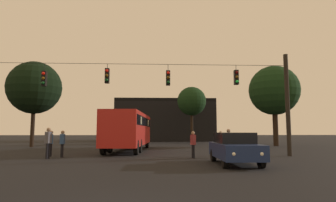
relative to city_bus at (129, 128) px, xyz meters
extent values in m
plane|color=black|center=(1.29, 6.74, -1.87)|extent=(168.00, 168.00, 0.00)
cylinder|color=black|center=(10.72, -5.60, 1.46)|extent=(0.28, 0.28, 6.65)
cylinder|color=black|center=(1.29, -5.60, 4.02)|extent=(18.86, 0.02, 0.02)
cylinder|color=black|center=(-4.91, -5.60, 3.75)|extent=(0.03, 0.03, 0.52)
cube|color=black|center=(-4.91, -5.60, 3.02)|extent=(0.26, 0.32, 0.95)
sphere|color=red|center=(-4.91, -5.78, 3.32)|extent=(0.20, 0.20, 0.20)
sphere|color=#5B3D0C|center=(-4.91, -5.78, 3.02)|extent=(0.20, 0.20, 0.20)
sphere|color=#0C4219|center=(-4.91, -5.78, 2.72)|extent=(0.20, 0.20, 0.20)
cylinder|color=black|center=(-0.97, -5.60, 3.86)|extent=(0.03, 0.03, 0.30)
cube|color=black|center=(-0.97, -5.60, 3.23)|extent=(0.26, 0.32, 0.95)
sphere|color=red|center=(-0.97, -5.78, 3.53)|extent=(0.20, 0.20, 0.20)
sphere|color=#5B3D0C|center=(-0.97, -5.78, 3.23)|extent=(0.20, 0.20, 0.20)
sphere|color=#0C4219|center=(-0.97, -5.78, 2.93)|extent=(0.20, 0.20, 0.20)
cylinder|color=black|center=(2.92, -5.60, 3.81)|extent=(0.03, 0.03, 0.40)
cube|color=black|center=(2.92, -5.60, 3.13)|extent=(0.26, 0.32, 0.95)
sphere|color=red|center=(2.92, -5.78, 3.43)|extent=(0.20, 0.20, 0.20)
sphere|color=#5B3D0C|center=(2.92, -5.78, 3.13)|extent=(0.20, 0.20, 0.20)
sphere|color=#0C4219|center=(2.92, -5.78, 2.83)|extent=(0.20, 0.20, 0.20)
cylinder|color=black|center=(7.38, -5.60, 3.85)|extent=(0.03, 0.03, 0.33)
cube|color=black|center=(7.38, -5.60, 3.21)|extent=(0.26, 0.32, 0.95)
sphere|color=#510A0A|center=(7.38, -5.78, 3.51)|extent=(0.20, 0.20, 0.20)
sphere|color=#5B3D0C|center=(7.38, -5.78, 3.21)|extent=(0.20, 0.20, 0.20)
sphere|color=#1EE04C|center=(7.38, -5.78, 2.91)|extent=(0.20, 0.20, 0.20)
cube|color=#B21E19|center=(0.00, 0.01, -0.12)|extent=(3.19, 11.14, 2.50)
cube|color=black|center=(0.00, 0.01, 0.49)|extent=(3.19, 10.48, 0.70)
cylinder|color=black|center=(-0.86, 4.03, -1.37)|extent=(0.34, 1.02, 1.00)
cylinder|color=black|center=(1.36, 3.89, -1.37)|extent=(0.34, 1.02, 1.00)
cylinder|color=black|center=(-1.25, -2.12, -1.37)|extent=(0.34, 1.02, 1.00)
cylinder|color=black|center=(0.97, -2.26, -1.37)|extent=(0.34, 1.02, 1.00)
cylinder|color=black|center=(-1.37, -4.09, -1.37)|extent=(0.34, 1.02, 1.00)
cylinder|color=black|center=(0.84, -4.23, -1.37)|extent=(0.34, 1.02, 1.00)
cube|color=beige|center=(0.21, 3.30, 0.49)|extent=(2.61, 0.96, 0.56)
cube|color=beige|center=(-0.17, -2.74, 0.49)|extent=(2.61, 0.96, 0.56)
cube|color=navy|center=(5.94, -9.93, -1.21)|extent=(1.92, 4.35, 0.68)
cube|color=black|center=(5.94, -9.78, -0.61)|extent=(1.65, 2.37, 0.52)
cylinder|color=black|center=(6.69, -11.37, -1.55)|extent=(0.24, 0.65, 0.64)
cylinder|color=black|center=(5.11, -11.32, -1.55)|extent=(0.24, 0.65, 0.64)
cylinder|color=black|center=(6.77, -8.53, -1.55)|extent=(0.24, 0.65, 0.64)
cylinder|color=black|center=(5.19, -8.49, -1.55)|extent=(0.24, 0.65, 0.64)
sphere|color=white|center=(6.45, -12.05, -1.21)|extent=(0.18, 0.18, 0.18)
sphere|color=white|center=(5.30, -12.01, -1.21)|extent=(0.18, 0.18, 0.18)
cube|color=black|center=(-2.28, 11.79, -1.21)|extent=(2.08, 4.41, 0.68)
cube|color=black|center=(-2.29, 11.64, -0.61)|extent=(1.74, 2.42, 0.52)
cylinder|color=black|center=(-2.97, 13.26, -1.55)|extent=(0.26, 0.65, 0.64)
cylinder|color=black|center=(-1.40, 13.15, -1.55)|extent=(0.26, 0.65, 0.64)
cylinder|color=black|center=(-3.16, 10.43, -1.55)|extent=(0.26, 0.65, 0.64)
cylinder|color=black|center=(-1.59, 10.32, -1.55)|extent=(0.26, 0.65, 0.64)
sphere|color=white|center=(-2.71, 13.93, -1.21)|extent=(0.18, 0.18, 0.18)
sphere|color=white|center=(-1.56, 13.85, -1.21)|extent=(0.18, 0.18, 0.18)
cylinder|color=black|center=(4.35, -6.59, -1.47)|extent=(0.14, 0.14, 0.78)
cylinder|color=black|center=(4.38, -6.75, -1.47)|extent=(0.14, 0.14, 0.78)
cube|color=maroon|center=(4.37, -6.67, -0.79)|extent=(0.30, 0.40, 0.59)
sphere|color=#8C6B51|center=(4.37, -6.67, -0.39)|extent=(0.21, 0.21, 0.21)
cylinder|color=black|center=(-4.10, -6.79, -1.42)|extent=(0.14, 0.14, 0.89)
cylinder|color=black|center=(-4.06, -6.63, -1.42)|extent=(0.14, 0.14, 0.89)
cube|color=#4C4C56|center=(-4.08, -6.71, -0.65)|extent=(0.32, 0.41, 0.67)
sphere|color=#8C6B51|center=(-4.08, -6.71, -0.19)|extent=(0.24, 0.24, 0.24)
cylinder|color=black|center=(-3.57, -5.85, -1.46)|extent=(0.14, 0.14, 0.80)
cylinder|color=black|center=(-3.58, -5.69, -1.46)|extent=(0.14, 0.14, 0.80)
cube|color=#2D4C7F|center=(-3.57, -5.77, -0.76)|extent=(0.26, 0.38, 0.60)
sphere|color=#8C6B51|center=(-3.57, -5.77, -0.35)|extent=(0.22, 0.22, 0.22)
cylinder|color=black|center=(6.32, -5.42, -1.47)|extent=(0.14, 0.14, 0.78)
cylinder|color=black|center=(6.35, -5.26, -1.47)|extent=(0.14, 0.14, 0.78)
cube|color=#4C4C56|center=(6.34, -5.34, -0.79)|extent=(0.31, 0.40, 0.59)
sphere|color=#8C6B51|center=(6.34, -5.34, -0.39)|extent=(0.21, 0.21, 0.21)
cylinder|color=black|center=(-4.51, -5.07, -1.46)|extent=(0.14, 0.14, 0.80)
cylinder|color=black|center=(-4.45, -5.23, -1.46)|extent=(0.14, 0.14, 0.80)
cube|color=#2D4C7F|center=(-4.48, -5.15, -0.76)|extent=(0.34, 0.42, 0.60)
sphere|color=#8C6B51|center=(-4.48, -5.15, -0.35)|extent=(0.22, 0.22, 0.22)
cylinder|color=black|center=(6.59, -6.26, -1.44)|extent=(0.14, 0.14, 0.85)
cylinder|color=black|center=(6.60, -6.42, -1.44)|extent=(0.14, 0.14, 0.85)
cube|color=#2D4C7F|center=(6.60, -6.34, -0.70)|extent=(0.25, 0.36, 0.64)
sphere|color=#8C6B51|center=(6.60, -6.34, -0.26)|extent=(0.23, 0.23, 0.23)
cube|color=black|center=(3.72, 24.79, 1.20)|extent=(15.55, 11.07, 6.13)
cube|color=black|center=(3.72, 24.79, 4.52)|extent=(15.55, 11.07, 0.50)
cylinder|color=black|center=(-10.22, 5.68, 0.20)|extent=(0.39, 0.39, 4.13)
sphere|color=black|center=(-10.22, 5.68, 4.14)|extent=(5.36, 5.36, 5.36)
cylinder|color=black|center=(6.97, 13.76, 0.24)|extent=(0.35, 0.35, 4.21)
sphere|color=black|center=(6.97, 13.76, 3.68)|extent=(3.83, 3.83, 3.83)
cylinder|color=black|center=(15.11, 6.59, 0.21)|extent=(0.55, 0.55, 4.14)
sphere|color=black|center=(15.11, 6.59, 4.17)|extent=(5.40, 5.40, 5.40)
camera|label=1|loc=(2.09, -23.61, -0.27)|focal=30.38mm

